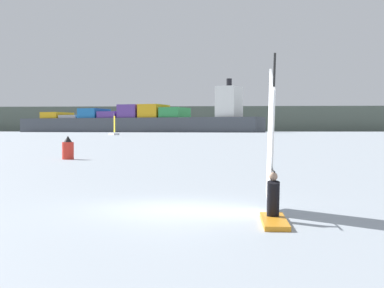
% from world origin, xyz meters
% --- Properties ---
extents(ground_plane, '(4000.00, 4000.00, 0.00)m').
position_xyz_m(ground_plane, '(0.00, 0.00, 0.00)').
color(ground_plane, '#9EA8B2').
extents(windsurfer, '(1.08, 4.33, 4.47)m').
position_xyz_m(windsurfer, '(2.53, -2.06, 1.19)').
color(windsurfer, orange).
rests_on(windsurfer, ground_plane).
extents(cargo_ship, '(192.60, 119.02, 40.00)m').
position_xyz_m(cargo_ship, '(8.05, 448.22, 9.16)').
color(cargo_ship, '#3F444C').
rests_on(cargo_ship, ground_plane).
extents(distant_headland, '(1187.07, 605.16, 26.37)m').
position_xyz_m(distant_headland, '(42.01, 806.36, 13.19)').
color(distant_headland, '#4C564C').
rests_on(distant_headland, ground_plane).
extents(channel_buoy, '(0.91, 0.91, 1.85)m').
position_xyz_m(channel_buoy, '(-5.98, 29.33, 0.82)').
color(channel_buoy, red).
rests_on(channel_buoy, ground_plane).
extents(small_sailboat, '(4.54, 9.52, 8.77)m').
position_xyz_m(small_sailboat, '(-7.38, 223.02, 0.73)').
color(small_sailboat, white).
rests_on(small_sailboat, ground_plane).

